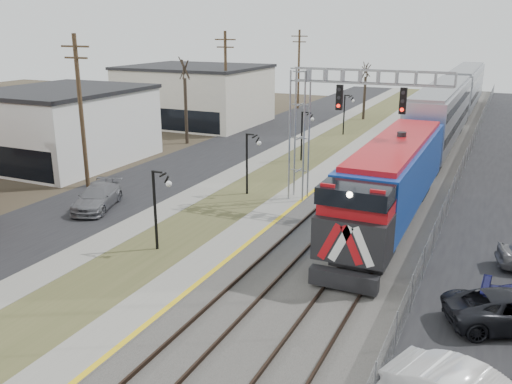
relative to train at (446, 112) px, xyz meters
The scene contains 16 objects.
street_west 22.96m from the train, 138.27° to the right, with size 7.00×120.00×0.04m, color black.
sidewalk 19.86m from the train, 129.50° to the right, with size 2.00×120.00×0.08m, color gray.
grass_median 18.12m from the train, 122.07° to the right, with size 4.00×120.00×0.06m, color #464A27.
platform 16.73m from the train, 113.20° to the right, with size 2.00×120.00×0.24m, color gray.
ballast_bed 15.49m from the train, 95.65° to the right, with size 8.00×120.00×0.20m, color #595651.
platform_edge 16.38m from the train, 110.34° to the right, with size 0.24×120.00×0.01m, color gold.
track_near 15.78m from the train, 103.00° to the right, with size 1.58×120.00×0.15m.
track_far 15.38m from the train, 90.00° to the right, with size 1.58×120.00×0.15m.
train is the anchor object (origin of this frame).
signal_gantry 22.74m from the train, 100.93° to the right, with size 9.00×1.07×8.15m.
lampposts 33.27m from the train, 106.60° to the right, with size 0.14×62.14×4.00m.
utility_poles 32.21m from the train, 128.48° to the right, with size 0.28×80.28×10.00m.
fence 15.54m from the train, 79.90° to the right, with size 0.04×120.00×1.60m, color gray.
buildings_west 37.09m from the train, 135.59° to the right, with size 14.00×67.00×7.00m.
bare_trees 21.37m from the train, 148.23° to the right, with size 12.30×42.30×5.95m.
car_street_b 32.88m from the train, 119.80° to the right, with size 1.89×4.65×1.35m, color slate.
Camera 1 is at (10.62, -2.04, 10.42)m, focal length 38.00 mm.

